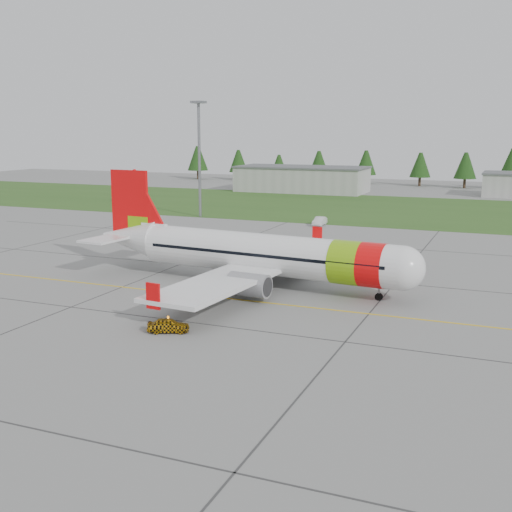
% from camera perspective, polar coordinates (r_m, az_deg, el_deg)
% --- Properties ---
extents(ground, '(320.00, 320.00, 0.00)m').
position_cam_1_polar(ground, '(51.77, -2.91, -6.29)').
color(ground, gray).
rests_on(ground, ground).
extents(aircraft, '(36.79, 34.06, 11.15)m').
position_cam_1_polar(aircraft, '(64.38, 0.31, 0.16)').
color(aircraft, white).
rests_on(aircraft, ground).
extents(follow_me_car, '(1.54, 1.64, 3.27)m').
position_cam_1_polar(follow_me_car, '(50.32, -7.83, -4.95)').
color(follow_me_car, '#DB9B0C').
rests_on(follow_me_car, ground).
extents(service_van, '(1.53, 1.45, 4.30)m').
position_cam_1_polar(service_van, '(105.71, 5.69, 3.87)').
color(service_van, silver).
rests_on(service_van, ground).
extents(grass_strip, '(320.00, 50.00, 0.03)m').
position_cam_1_polar(grass_strip, '(129.29, 12.84, 4.03)').
color(grass_strip, '#30561E').
rests_on(grass_strip, ground).
extents(taxi_guideline, '(120.00, 0.25, 0.02)m').
position_cam_1_polar(taxi_guideline, '(58.80, 0.43, -4.11)').
color(taxi_guideline, gold).
rests_on(taxi_guideline, ground).
extents(hangar_west, '(32.00, 14.00, 6.00)m').
position_cam_1_polar(hangar_west, '(163.34, 4.10, 6.78)').
color(hangar_west, '#A8A8A3').
rests_on(hangar_west, ground).
extents(floodlight_mast, '(0.50, 0.50, 20.00)m').
position_cam_1_polar(floodlight_mast, '(115.70, -5.05, 8.42)').
color(floodlight_mast, slate).
rests_on(floodlight_mast, ground).
extents(treeline, '(160.00, 8.00, 10.00)m').
position_cam_1_polar(treeline, '(184.12, 15.90, 7.50)').
color(treeline, '#1C3F14').
rests_on(treeline, ground).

